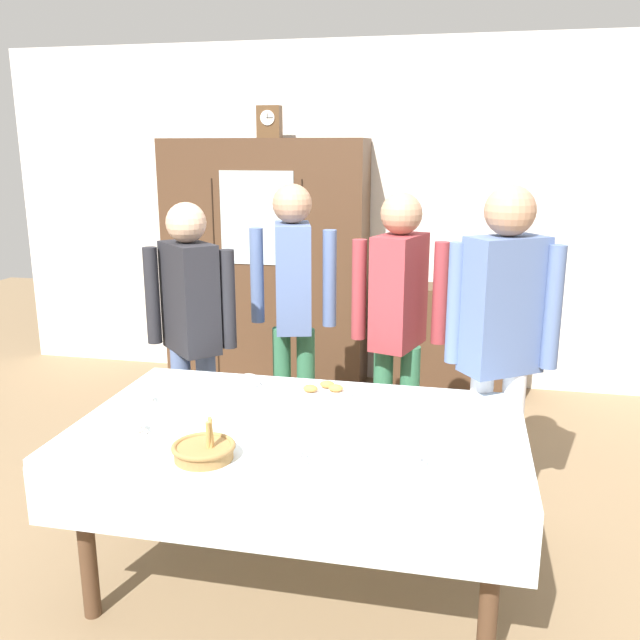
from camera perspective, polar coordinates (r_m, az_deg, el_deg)
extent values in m
plane|color=#846B4C|center=(3.42, -0.74, -19.11)|extent=(12.00, 12.00, 0.00)
cube|color=silver|center=(5.50, 5.41, 8.67)|extent=(6.40, 0.10, 2.70)
cylinder|color=#4C3321|center=(3.01, -19.18, -16.92)|extent=(0.07, 0.07, 0.73)
cylinder|color=#4C3321|center=(2.65, 14.15, -21.18)|extent=(0.07, 0.07, 0.73)
cylinder|color=#4C3321|center=(3.66, -12.41, -10.64)|extent=(0.07, 0.07, 0.73)
cylinder|color=#4C3321|center=(3.37, 13.73, -12.99)|extent=(0.07, 0.07, 0.73)
cube|color=silver|center=(2.90, -1.67, -8.94)|extent=(1.87, 1.11, 0.03)
cube|color=silver|center=(2.48, -4.83, -16.77)|extent=(1.87, 0.01, 0.24)
cube|color=#4C3321|center=(5.44, -4.54, 4.69)|extent=(1.60, 0.45, 1.96)
cube|color=silver|center=(5.17, -5.36, 8.55)|extent=(0.58, 0.01, 0.71)
cube|color=black|center=(5.36, -8.84, 3.35)|extent=(0.01, 0.01, 1.57)
cube|color=black|center=(5.15, -1.48, 3.08)|extent=(0.01, 0.01, 1.57)
cube|color=brown|center=(5.35, -4.30, 16.35)|extent=(0.18, 0.10, 0.24)
cylinder|color=white|center=(5.30, -4.47, 16.68)|extent=(0.11, 0.01, 0.11)
cube|color=black|center=(5.30, -4.49, 16.85)|extent=(0.00, 0.00, 0.04)
cube|color=black|center=(5.29, -4.27, 16.69)|extent=(0.05, 0.00, 0.00)
cube|color=#4C3321|center=(5.39, 11.15, -1.69)|extent=(1.09, 0.35, 0.85)
cube|color=#2D5184|center=(5.29, 11.37, 2.84)|extent=(0.14, 0.19, 0.02)
cube|color=#2D5184|center=(5.29, 11.38, 3.08)|extent=(0.13, 0.18, 0.02)
cube|color=#99332D|center=(5.28, 11.40, 3.31)|extent=(0.14, 0.19, 0.02)
cube|color=#3D754C|center=(5.28, 11.41, 3.60)|extent=(0.16, 0.22, 0.03)
cylinder|color=white|center=(3.19, -14.89, -6.85)|extent=(0.13, 0.13, 0.01)
cylinder|color=white|center=(3.18, -14.92, -6.32)|extent=(0.08, 0.08, 0.05)
torus|color=white|center=(3.16, -14.31, -6.34)|extent=(0.04, 0.01, 0.04)
cylinder|color=#47230F|center=(3.17, -14.95, -5.95)|extent=(0.06, 0.06, 0.01)
cylinder|color=white|center=(3.30, -6.10, -5.70)|extent=(0.13, 0.13, 0.01)
cylinder|color=white|center=(3.29, -6.12, -5.19)|extent=(0.08, 0.08, 0.05)
torus|color=white|center=(3.28, -5.49, -5.19)|extent=(0.04, 0.01, 0.04)
cylinder|color=#47230F|center=(3.28, -6.13, -4.83)|extent=(0.06, 0.06, 0.01)
cylinder|color=white|center=(2.88, -15.66, -9.21)|extent=(0.13, 0.13, 0.01)
cylinder|color=white|center=(2.87, -15.71, -8.64)|extent=(0.08, 0.08, 0.05)
torus|color=white|center=(2.85, -15.02, -8.68)|extent=(0.04, 0.01, 0.04)
cylinder|color=#47230F|center=(2.86, -15.73, -8.24)|extent=(0.06, 0.06, 0.01)
cylinder|color=white|center=(2.53, 7.55, -12.18)|extent=(0.13, 0.13, 0.01)
cylinder|color=white|center=(2.52, 7.58, -11.54)|extent=(0.08, 0.08, 0.05)
torus|color=white|center=(2.52, 8.46, -11.54)|extent=(0.04, 0.01, 0.04)
cylinder|color=#47230F|center=(2.51, 7.59, -11.10)|extent=(0.06, 0.06, 0.01)
cylinder|color=white|center=(2.55, -2.48, -11.92)|extent=(0.13, 0.13, 0.01)
cylinder|color=white|center=(2.53, -2.49, -11.28)|extent=(0.08, 0.08, 0.05)
torus|color=white|center=(2.52, -1.64, -11.31)|extent=(0.04, 0.01, 0.04)
cylinder|color=#9E7542|center=(2.61, -9.80, -10.98)|extent=(0.22, 0.22, 0.05)
torus|color=#9E7542|center=(2.59, -9.82, -10.48)|extent=(0.24, 0.24, 0.02)
cylinder|color=tan|center=(2.55, -9.43, -9.66)|extent=(0.02, 0.03, 0.12)
cylinder|color=tan|center=(2.56, -9.24, -9.55)|extent=(0.02, 0.03, 0.12)
cylinder|color=tan|center=(2.58, -9.20, -9.41)|extent=(0.03, 0.04, 0.12)
cylinder|color=white|center=(3.20, 0.26, -6.21)|extent=(0.28, 0.28, 0.01)
ellipsoid|color=#BC7F3D|center=(3.20, 1.34, -5.77)|extent=(0.07, 0.05, 0.04)
ellipsoid|color=#BC7F3D|center=(3.25, 0.61, -5.46)|extent=(0.07, 0.05, 0.04)
ellipsoid|color=#BC7F3D|center=(3.20, -0.82, -5.80)|extent=(0.07, 0.05, 0.04)
cube|color=silver|center=(3.08, 13.86, -7.54)|extent=(0.10, 0.01, 0.00)
ellipsoid|color=silver|center=(3.09, 14.89, -7.57)|extent=(0.03, 0.02, 0.01)
cube|color=silver|center=(2.67, 11.91, -11.00)|extent=(0.10, 0.01, 0.00)
ellipsoid|color=silver|center=(2.67, 13.11, -11.02)|extent=(0.03, 0.02, 0.01)
cylinder|color=#33704C|center=(4.19, -3.21, -6.22)|extent=(0.11, 0.11, 0.84)
cylinder|color=#33704C|center=(4.15, -1.20, -6.38)|extent=(0.11, 0.11, 0.84)
cube|color=slate|center=(3.97, -2.31, 3.64)|extent=(0.29, 0.40, 0.63)
sphere|color=tan|center=(3.91, -2.37, 9.80)|extent=(0.23, 0.23, 0.23)
cylinder|color=slate|center=(4.03, -5.35, 3.75)|extent=(0.08, 0.08, 0.56)
cylinder|color=slate|center=(3.92, 0.82, 3.52)|extent=(0.08, 0.08, 0.56)
cylinder|color=silver|center=(3.48, 13.19, -10.82)|extent=(0.11, 0.11, 0.86)
cylinder|color=silver|center=(3.49, 15.69, -10.92)|extent=(0.11, 0.11, 0.86)
cube|color=slate|center=(3.25, 15.26, 1.20)|extent=(0.41, 0.37, 0.64)
sphere|color=tan|center=(3.18, 15.78, 8.88)|extent=(0.23, 0.23, 0.23)
cylinder|color=slate|center=(3.24, 11.38, 1.40)|extent=(0.08, 0.08, 0.58)
cylinder|color=slate|center=(3.27, 19.11, 0.99)|extent=(0.08, 0.08, 0.58)
cylinder|color=slate|center=(3.98, -11.48, -7.94)|extent=(0.11, 0.11, 0.80)
cylinder|color=slate|center=(3.92, -9.45, -8.16)|extent=(0.11, 0.11, 0.80)
cube|color=#232328|center=(3.74, -10.95, 1.88)|extent=(0.40, 0.39, 0.60)
sphere|color=tan|center=(3.68, -11.26, 8.08)|extent=(0.22, 0.22, 0.22)
cylinder|color=#232328|center=(3.83, -13.99, 2.00)|extent=(0.08, 0.08, 0.54)
cylinder|color=#232328|center=(3.66, -7.78, 1.74)|extent=(0.08, 0.08, 0.54)
cylinder|color=#33704C|center=(3.90, 5.28, -7.93)|extent=(0.11, 0.11, 0.82)
cylinder|color=#33704C|center=(3.89, 7.50, -8.07)|extent=(0.11, 0.11, 0.82)
cube|color=#933338|center=(3.69, 6.70, 2.40)|extent=(0.30, 0.40, 0.62)
sphere|color=tan|center=(3.62, 6.89, 8.91)|extent=(0.22, 0.22, 0.22)
cylinder|color=#933338|center=(3.71, 3.31, 2.56)|extent=(0.08, 0.08, 0.55)
cylinder|color=#933338|center=(3.67, 10.12, 2.23)|extent=(0.08, 0.08, 0.55)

